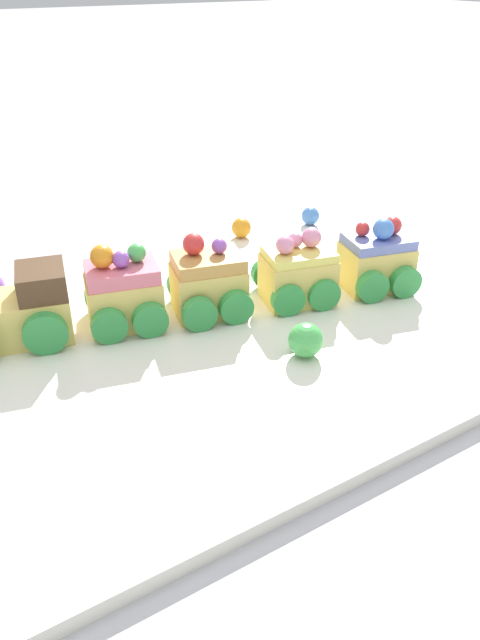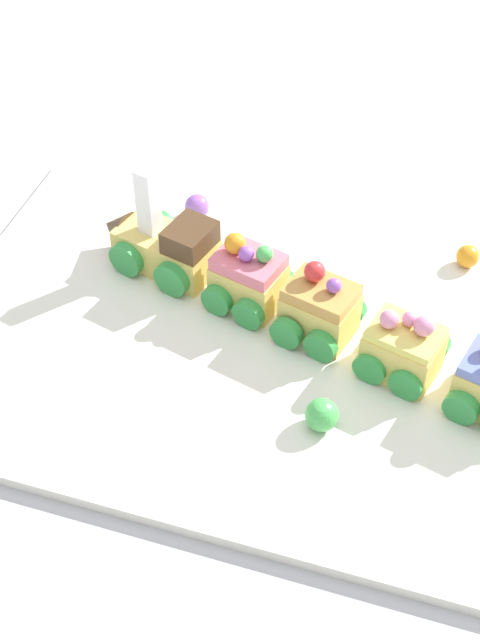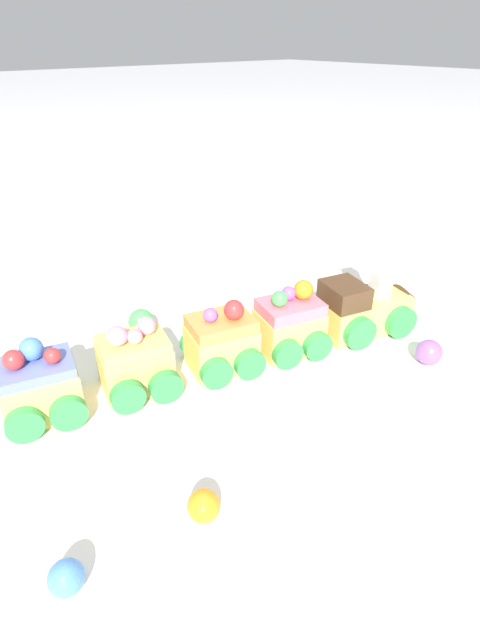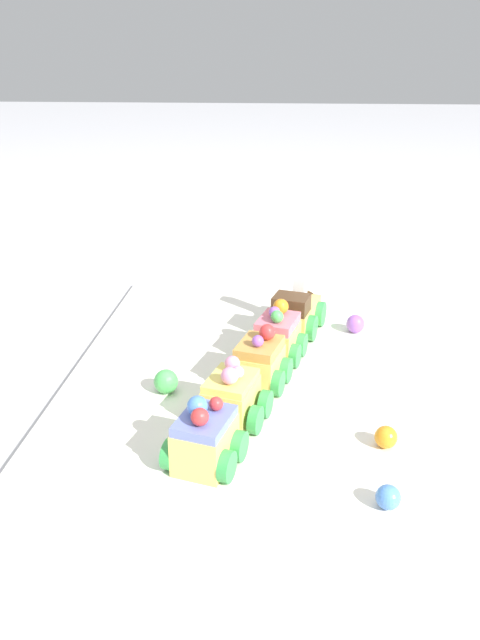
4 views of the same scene
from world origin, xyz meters
name	(u,v)px [view 2 (image 2 of 4)]	position (x,y,z in m)	size (l,w,h in m)	color
ground_plane	(277,351)	(0.00, 0.00, 0.00)	(10.00, 10.00, 0.00)	#B2B2B7
display_board	(277,347)	(0.00, 0.00, 0.01)	(0.65, 0.43, 0.01)	white
cake_train_locomotive	(160,243)	(0.14, -0.07, 0.04)	(0.14, 0.09, 0.11)	#EACC66
cake_car_strawberry	(248,279)	(0.04, -0.05, 0.04)	(0.08, 0.08, 0.08)	#EACC66
cake_car_caramel	(320,310)	(-0.03, -0.03, 0.04)	(0.08, 0.08, 0.08)	#EACC66
cake_car_lemon	(404,347)	(-0.12, 0.00, 0.04)	(0.08, 0.08, 0.07)	#EACC66
gumball_orange	(468,256)	(-0.16, -0.17, 0.02)	(0.02, 0.02, 0.02)	orange
gumball_green	(322,415)	(-0.06, 0.08, 0.03)	(0.03, 0.03, 0.03)	#4CBC56
gumball_purple	(197,206)	(0.14, -0.16, 0.03)	(0.03, 0.03, 0.03)	#9956C6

